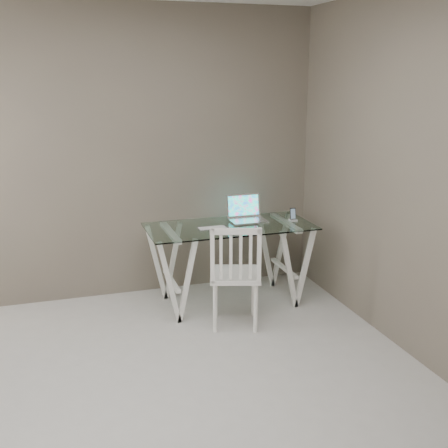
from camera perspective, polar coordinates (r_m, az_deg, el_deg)
The scene contains 7 objects.
room at distance 3.02m, azimuth -8.71°, elevation 8.06°, with size 4.50×4.52×2.71m.
desk at distance 5.18m, azimuth 0.57°, elevation -4.04°, with size 1.50×0.70×0.75m.
chair at distance 4.64m, azimuth 1.15°, elevation -4.84°, with size 0.52×0.52×0.90m.
laptop at distance 5.26m, azimuth 2.25°, elevation 1.00°, with size 0.33×0.27×0.23m.
keyboard at distance 4.98m, azimuth -1.20°, elevation -0.42°, with size 0.26×0.11×0.01m, color silver.
mouse at distance 4.84m, azimuth 1.25°, elevation -0.69°, with size 0.11×0.07×0.04m, color white.
phone_dock at distance 5.27m, azimuth 7.02°, elevation 0.67°, with size 0.07×0.07×0.12m.
Camera 1 is at (-0.54, -2.95, 2.07)m, focal length 45.00 mm.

